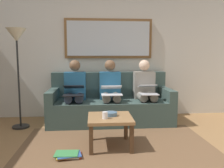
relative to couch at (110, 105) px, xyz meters
The scene contains 15 objects.
wall_rear 1.10m from the couch, 90.00° to the right, with size 6.00×0.12×2.60m, color beige.
area_rug 1.30m from the couch, 90.00° to the left, with size 2.60×1.80×0.01m, color brown.
couch is the anchor object (origin of this frame).
framed_mirror 1.30m from the couch, 90.00° to the right, with size 1.71×0.05×0.77m.
coffee_table 1.22m from the couch, 85.60° to the left, with size 0.58×0.58×0.41m.
cup 1.33m from the couch, 82.82° to the left, with size 0.07×0.07×0.09m, color silver.
bowl 1.18m from the couch, 86.18° to the left, with size 0.17×0.17×0.05m, color slate.
person_left 0.71m from the couch, behind, with size 0.38×0.58×1.14m.
laptop_silver 0.78m from the couch, 154.59° to the left, with size 0.30×0.39×0.16m.
person_middle 0.31m from the couch, 90.00° to the left, with size 0.38×0.58×1.14m.
laptop_white 0.44m from the couch, 90.00° to the left, with size 0.35×0.35×0.16m.
person_right 0.71m from the couch, ahead, with size 0.38×0.58×1.14m.
laptop_black 0.78m from the couch, 25.28° to the left, with size 0.34×0.38×0.17m.
magazine_stack 1.66m from the couch, 67.71° to the left, with size 0.33×0.26×0.05m.
standing_lamp 1.90m from the couch, ahead, with size 0.32×0.32×1.66m.
Camera 1 is at (0.32, 2.08, 1.22)m, focal length 36.99 mm.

